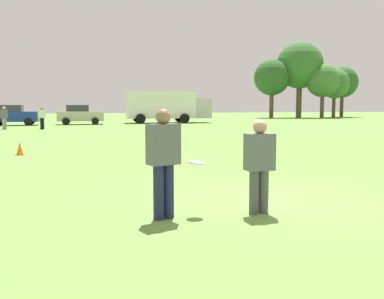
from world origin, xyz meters
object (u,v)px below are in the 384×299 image
(player_defender, at_px, (259,161))
(box_truck, at_px, (167,106))
(bystander_field_marshal, at_px, (4,116))
(frisbee, at_px, (196,163))
(parked_car_mid_left, at_px, (13,115))
(parked_car_center, at_px, (80,115))
(bystander_sideline_watcher, at_px, (42,117))
(player_thrower, at_px, (163,157))
(traffic_cone, at_px, (20,149))

(player_defender, relative_size, box_truck, 0.18)
(box_truck, distance_m, bystander_field_marshal, 16.59)
(frisbee, relative_size, box_truck, 0.03)
(parked_car_mid_left, relative_size, bystander_field_marshal, 2.52)
(player_defender, bearing_deg, parked_car_center, 93.08)
(box_truck, bearing_deg, bystander_field_marshal, -149.65)
(bystander_sideline_watcher, bearing_deg, player_thrower, -83.19)
(box_truck, bearing_deg, parked_car_mid_left, -173.67)
(box_truck, height_order, bystander_sideline_watcher, box_truck)
(player_defender, height_order, traffic_cone, player_defender)
(traffic_cone, bearing_deg, player_thrower, -72.70)
(player_thrower, distance_m, bystander_sideline_watcher, 27.62)
(traffic_cone, distance_m, box_truck, 28.91)
(parked_car_center, bearing_deg, player_thrower, -89.50)
(player_thrower, height_order, parked_car_mid_left, parked_car_mid_left)
(player_defender, distance_m, bystander_sideline_watcher, 27.96)
(player_defender, distance_m, parked_car_center, 35.32)
(traffic_cone, bearing_deg, bystander_field_marshal, 98.94)
(player_defender, bearing_deg, traffic_cone, 114.93)
(parked_car_center, bearing_deg, box_truck, 9.02)
(traffic_cone, bearing_deg, parked_car_mid_left, 96.82)
(frisbee, xyz_separation_m, traffic_cone, (-3.70, 9.89, -0.63))
(box_truck, xyz_separation_m, bystander_sideline_watcher, (-11.60, -9.11, -0.81))
(player_defender, relative_size, parked_car_center, 0.36)
(player_thrower, distance_m, parked_car_mid_left, 35.46)
(parked_car_mid_left, xyz_separation_m, parked_car_center, (5.79, 0.23, 0.00))
(traffic_cone, distance_m, bystander_field_marshal, 18.37)
(parked_car_center, bearing_deg, traffic_cone, -96.39)
(frisbee, height_order, bystander_sideline_watcher, bystander_sideline_watcher)
(frisbee, height_order, traffic_cone, frisbee)
(player_defender, xyz_separation_m, bystander_field_marshal, (-7.57, 28.27, 0.09))
(traffic_cone, distance_m, parked_car_mid_left, 25.09)
(box_truck, bearing_deg, traffic_cone, -113.36)
(player_thrower, relative_size, frisbee, 6.37)
(bystander_sideline_watcher, relative_size, bystander_field_marshal, 0.98)
(parked_car_center, bearing_deg, bystander_field_marshal, -128.98)
(bystander_sideline_watcher, bearing_deg, traffic_cone, -89.50)
(traffic_cone, relative_size, box_truck, 0.06)
(parked_car_mid_left, bearing_deg, frisbee, -79.13)
(parked_car_mid_left, distance_m, bystander_field_marshal, 6.77)
(parked_car_mid_left, height_order, bystander_sideline_watcher, parked_car_mid_left)
(parked_car_mid_left, xyz_separation_m, box_truck, (14.43, 1.60, 0.83))
(parked_car_mid_left, bearing_deg, traffic_cone, -83.18)
(parked_car_center, relative_size, box_truck, 0.50)
(box_truck, bearing_deg, bystander_sideline_watcher, -141.86)
(parked_car_center, height_order, box_truck, box_truck)
(frisbee, height_order, box_truck, box_truck)
(player_defender, height_order, frisbee, player_defender)
(box_truck, bearing_deg, frisbee, -102.01)
(player_thrower, relative_size, bystander_field_marshal, 1.02)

